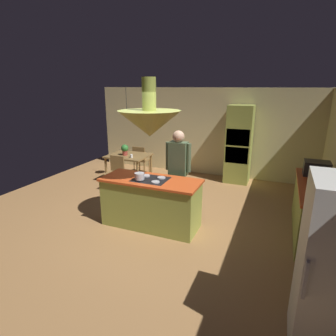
% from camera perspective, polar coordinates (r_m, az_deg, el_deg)
% --- Properties ---
extents(ground, '(8.16, 8.16, 0.00)m').
position_cam_1_polar(ground, '(5.66, -2.53, -10.72)').
color(ground, '#9E7042').
extents(wall_back, '(6.80, 0.10, 2.55)m').
position_cam_1_polar(wall_back, '(8.39, 7.41, 7.38)').
color(wall_back, beige).
rests_on(wall_back, ground).
extents(kitchen_island, '(1.86, 0.76, 0.96)m').
position_cam_1_polar(kitchen_island, '(5.30, -3.51, -7.08)').
color(kitchen_island, '#939E42').
rests_on(kitchen_island, ground).
extents(counter_run_right, '(0.73, 2.09, 0.94)m').
position_cam_1_polar(counter_run_right, '(5.61, 28.00, -7.63)').
color(counter_run_right, '#939E42').
rests_on(counter_run_right, ground).
extents(oven_tower, '(0.66, 0.62, 2.11)m').
position_cam_1_polar(oven_tower, '(7.82, 14.37, 4.70)').
color(oven_tower, '#939E42').
rests_on(oven_tower, ground).
extents(dining_table, '(1.10, 0.92, 0.76)m').
position_cam_1_polar(dining_table, '(7.76, -8.09, 1.98)').
color(dining_table, olive).
rests_on(dining_table, ground).
extents(person_at_island, '(0.53, 0.24, 1.76)m').
position_cam_1_polar(person_at_island, '(5.56, 2.10, 0.13)').
color(person_at_island, tan).
rests_on(person_at_island, ground).
extents(range_hood, '(1.10, 1.10, 1.00)m').
position_cam_1_polar(range_hood, '(4.89, -3.82, 9.43)').
color(range_hood, '#939E42').
extents(pendant_light_over_table, '(0.32, 0.32, 0.82)m').
position_cam_1_polar(pendant_light_over_table, '(7.55, -8.46, 10.82)').
color(pendant_light_over_table, beige).
extents(chair_facing_island, '(0.40, 0.40, 0.87)m').
position_cam_1_polar(chair_facing_island, '(7.24, -10.75, -0.51)').
color(chair_facing_island, olive).
rests_on(chair_facing_island, ground).
extents(chair_by_back_wall, '(0.40, 0.40, 0.87)m').
position_cam_1_polar(chair_by_back_wall, '(8.37, -5.69, 2.02)').
color(chair_by_back_wall, olive).
rests_on(chair_by_back_wall, ground).
extents(potted_plant_on_table, '(0.20, 0.20, 0.30)m').
position_cam_1_polar(potted_plant_on_table, '(7.68, -8.88, 3.84)').
color(potted_plant_on_table, '#99382D').
rests_on(potted_plant_on_table, dining_table).
extents(cup_on_table, '(0.07, 0.07, 0.09)m').
position_cam_1_polar(cup_on_table, '(7.42, -7.54, 2.47)').
color(cup_on_table, white).
rests_on(cup_on_table, dining_table).
extents(canister_flour, '(0.10, 0.10, 0.17)m').
position_cam_1_polar(canister_flour, '(4.95, 29.27, -4.18)').
color(canister_flour, silver).
rests_on(canister_flour, counter_run_right).
extents(canister_sugar, '(0.13, 0.13, 0.17)m').
position_cam_1_polar(canister_sugar, '(5.12, 29.07, -3.50)').
color(canister_sugar, silver).
rests_on(canister_sugar, counter_run_right).
extents(microwave_on_counter, '(0.46, 0.36, 0.28)m').
position_cam_1_polar(microwave_on_counter, '(6.00, 28.27, -0.09)').
color(microwave_on_counter, '#232326').
rests_on(microwave_on_counter, counter_run_right).
extents(cooking_pot_on_cooktop, '(0.18, 0.18, 0.12)m').
position_cam_1_polar(cooking_pot_on_cooktop, '(5.06, -5.89, -1.67)').
color(cooking_pot_on_cooktop, '#B2B2B7').
rests_on(cooking_pot_on_cooktop, kitchen_island).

